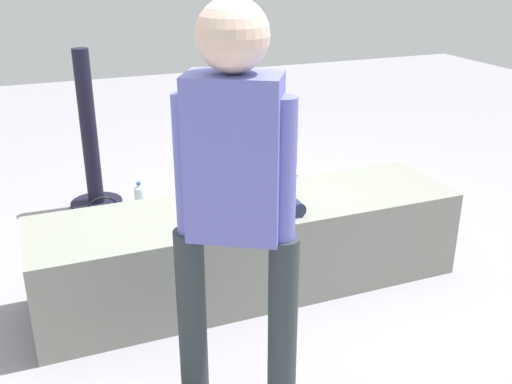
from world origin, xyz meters
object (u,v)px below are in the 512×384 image
object	(u,v)px
child_seated	(272,165)
cake_plate	(224,208)
cake_box_white	(313,180)
handbag_brown_canvas	(271,221)
handbag_black_leather	(105,230)
water_bottle_far_side	(211,180)
adult_standing	(235,185)
party_cup_red	(251,183)
water_bottle_near_gift	(140,197)
gift_bag	(188,231)

from	to	relation	value
child_seated	cake_plate	bearing A→B (deg)	-177.71
cake_box_white	handbag_brown_canvas	bearing A→B (deg)	-134.25
handbag_black_leather	water_bottle_far_side	bearing A→B (deg)	36.03
adult_standing	party_cup_red	size ratio (longest dim) A/B	15.44
child_seated	handbag_black_leather	distance (m)	1.23
water_bottle_far_side	water_bottle_near_gift	bearing A→B (deg)	-166.84
adult_standing	water_bottle_near_gift	distance (m)	2.23
cake_plate	party_cup_red	bearing A→B (deg)	63.64
child_seated	water_bottle_far_side	distance (m)	1.53
gift_bag	handbag_brown_canvas	size ratio (longest dim) A/B	1.16
handbag_brown_canvas	water_bottle_far_side	bearing A→B (deg)	98.23
water_bottle_near_gift	handbag_black_leather	world-z (taller)	handbag_black_leather
cake_plate	gift_bag	world-z (taller)	cake_plate
party_cup_red	handbag_black_leather	world-z (taller)	handbag_black_leather
handbag_black_leather	handbag_brown_canvas	bearing A→B (deg)	-13.19
cake_plate	cake_box_white	distance (m)	1.67
gift_bag	cake_box_white	bearing A→B (deg)	30.04
water_bottle_far_side	handbag_brown_canvas	world-z (taller)	handbag_brown_canvas
adult_standing	handbag_brown_canvas	distance (m)	1.72
gift_bag	handbag_black_leather	xyz separation A→B (m)	(-0.45, 0.28, -0.04)
child_seated	cake_plate	xyz separation A→B (m)	(-0.26, -0.01, -0.19)
gift_bag	water_bottle_far_side	xyz separation A→B (m)	(0.43, 0.91, -0.07)
adult_standing	cake_plate	xyz separation A→B (m)	(0.22, 0.78, -0.45)
party_cup_red	gift_bag	bearing A→B (deg)	-130.93
cake_box_white	handbag_black_leather	size ratio (longest dim) A/B	0.92
gift_bag	water_bottle_far_side	size ratio (longest dim) A/B	1.81
child_seated	party_cup_red	distance (m)	1.52
water_bottle_near_gift	handbag_brown_canvas	distance (m)	1.01
party_cup_red	handbag_black_leather	xyz separation A→B (m)	(-1.17, -0.56, 0.07)
water_bottle_near_gift	water_bottle_far_side	bearing A→B (deg)	13.16
cake_plate	gift_bag	distance (m)	0.61
adult_standing	water_bottle_near_gift	xyz separation A→B (m)	(0.02, 2.06, -0.85)
party_cup_red	water_bottle_near_gift	bearing A→B (deg)	-176.21
cake_plate	water_bottle_far_side	xyz separation A→B (m)	(0.36, 1.41, -0.41)
cake_box_white	adult_standing	bearing A→B (deg)	-124.19
handbag_black_leather	water_bottle_near_gift	bearing A→B (deg)	58.36
party_cup_red	handbag_brown_canvas	xyz separation A→B (m)	(-0.17, -0.80, 0.06)
water_bottle_near_gift	cake_box_white	world-z (taller)	water_bottle_near_gift
cake_plate	water_bottle_far_side	world-z (taller)	cake_plate
water_bottle_near_gift	handbag_black_leather	size ratio (longest dim) A/B	0.61
child_seated	water_bottle_near_gift	xyz separation A→B (m)	(-0.46, 1.27, -0.60)
child_seated	gift_bag	bearing A→B (deg)	123.85
gift_bag	handbag_brown_canvas	world-z (taller)	gift_bag
water_bottle_far_side	cake_plate	bearing A→B (deg)	-104.45
handbag_black_leather	handbag_brown_canvas	xyz separation A→B (m)	(1.00, -0.23, -0.01)
adult_standing	handbag_black_leather	world-z (taller)	adult_standing
child_seated	adult_standing	xyz separation A→B (m)	(-0.48, -0.79, 0.26)
child_seated	water_bottle_near_gift	size ratio (longest dim) A/B	2.33
adult_standing	cake_plate	world-z (taller)	adult_standing
cake_box_white	handbag_brown_canvas	distance (m)	0.89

